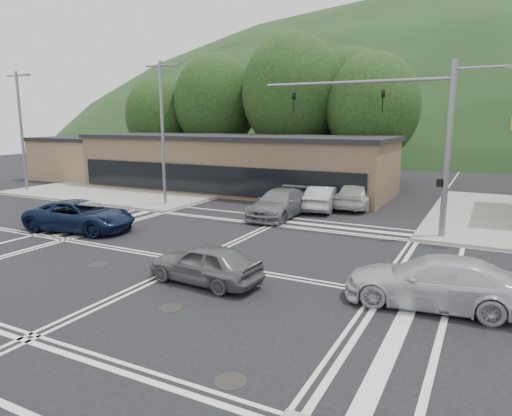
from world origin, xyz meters
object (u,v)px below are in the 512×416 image
at_px(car_queue_b, 358,194).
at_px(car_northbound, 279,204).
at_px(car_blue_west, 80,216).
at_px(car_silver_east, 434,282).
at_px(car_queue_a, 323,198).
at_px(car_grey_center, 205,263).

height_order(car_queue_b, car_northbound, car_queue_b).
height_order(car_blue_west, car_northbound, car_northbound).
height_order(car_silver_east, car_northbound, car_northbound).
height_order(car_blue_west, car_queue_b, car_queue_b).
xyz_separation_m(car_silver_east, car_northbound, (-9.28, 9.47, 0.03)).
distance_m(car_blue_west, car_northbound, 10.57).
bearing_deg(car_blue_west, car_northbound, -54.22).
relative_size(car_silver_east, car_queue_b, 1.02).
relative_size(car_silver_east, car_queue_a, 1.14).
bearing_deg(car_blue_west, car_silver_east, -106.34).
bearing_deg(car_northbound, car_queue_a, 64.81).
relative_size(car_blue_west, car_silver_east, 1.06).
bearing_deg(car_queue_b, car_blue_west, 49.14).
bearing_deg(car_northbound, car_grey_center, -78.02).
xyz_separation_m(car_silver_east, car_queue_b, (-6.06, 14.30, 0.11)).
bearing_deg(car_queue_b, car_northbound, 56.11).
bearing_deg(car_queue_b, car_grey_center, 86.22).
bearing_deg(car_silver_east, car_queue_b, -162.29).
relative_size(car_blue_west, car_queue_b, 1.08).
height_order(car_blue_west, car_grey_center, car_blue_west).
bearing_deg(car_northbound, car_silver_east, -45.15).
bearing_deg(car_silver_east, car_grey_center, -83.54).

